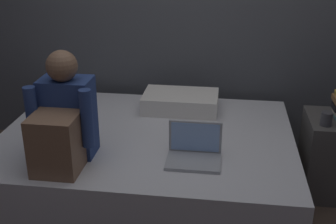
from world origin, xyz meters
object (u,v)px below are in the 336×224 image
object	(u,v)px
nightstand	(336,156)
pillow	(181,102)
person_sitting	(63,121)
mug	(326,119)
bed	(147,164)
laptop	(194,152)

from	to	relation	value
nightstand	pillow	bearing A→B (deg)	167.60
person_sitting	mug	xyz separation A→B (m)	(1.58, 0.51, -0.11)
bed	nightstand	distance (m)	1.32
pillow	person_sitting	bearing A→B (deg)	-123.94
laptop	mug	world-z (taller)	laptop
pillow	mug	world-z (taller)	mug
bed	mug	size ratio (longest dim) A/B	22.22
mug	person_sitting	bearing A→B (deg)	-162.20
bed	pillow	xyz separation A→B (m)	(0.18, 0.45, 0.30)
laptop	pillow	xyz separation A→B (m)	(-0.17, 0.77, 0.01)
person_sitting	mug	bearing A→B (deg)	17.80
bed	person_sitting	world-z (taller)	person_sitting
bed	pillow	distance (m)	0.57
bed	laptop	xyz separation A→B (m)	(0.35, -0.32, 0.29)
nightstand	person_sitting	world-z (taller)	person_sitting
pillow	mug	bearing A→B (deg)	-20.30
nightstand	person_sitting	distance (m)	1.87
nightstand	mug	distance (m)	0.37
nightstand	mug	world-z (taller)	mug
laptop	mug	xyz separation A→B (m)	(0.82, 0.40, 0.09)
bed	person_sitting	size ratio (longest dim) A/B	3.05
person_sitting	laptop	bearing A→B (deg)	7.72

